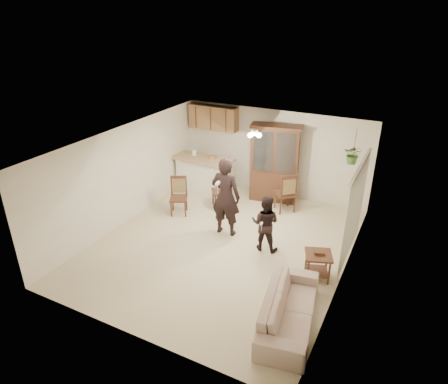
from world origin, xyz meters
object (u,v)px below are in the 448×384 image
at_px(china_hutch, 275,164).
at_px(chair_bar, 179,204).
at_px(adult, 226,200).
at_px(side_table, 317,266).
at_px(chair_hutch_left, 221,197).
at_px(chair_hutch_right, 285,200).
at_px(sofa, 289,306).
at_px(child, 265,223).

bearing_deg(china_hutch, chair_bar, -145.31).
height_order(adult, side_table, adult).
xyz_separation_m(china_hutch, chair_hutch_left, (-1.10, -1.14, -0.78)).
xyz_separation_m(chair_bar, chair_hutch_left, (0.83, 0.86, 0.01)).
bearing_deg(chair_hutch_right, china_hutch, -87.17).
height_order(chair_bar, chair_hutch_left, chair_hutch_left).
bearing_deg(sofa, chair_hutch_right, 10.40).
relative_size(sofa, china_hutch, 0.85).
relative_size(chair_hutch_left, chair_hutch_right, 0.96).
height_order(child, china_hutch, china_hutch).
xyz_separation_m(side_table, chair_hutch_right, (-1.60, 2.56, 0.02)).
distance_m(chair_hutch_left, chair_hutch_right, 1.74).
height_order(adult, chair_hutch_right, adult).
bearing_deg(chair_bar, side_table, -42.22).
relative_size(sofa, child, 1.39).
bearing_deg(chair_hutch_right, sofa, 67.52).
distance_m(china_hutch, chair_hutch_right, 1.07).
bearing_deg(chair_hutch_left, adult, -6.28).
bearing_deg(child, chair_hutch_left, -43.38).
height_order(child, side_table, child).
bearing_deg(child, sofa, 116.12).
height_order(sofa, side_table, sofa).
relative_size(sofa, chair_bar, 1.84).
bearing_deg(adult, china_hutch, -102.53).
bearing_deg(chair_bar, child, -39.03).
relative_size(adult, child, 1.33).
height_order(adult, child, adult).
xyz_separation_m(adult, chair_bar, (-1.57, 0.32, -0.61)).
bearing_deg(side_table, chair_hutch_right, 121.99).
height_order(sofa, child, child).
height_order(child, chair_bar, child).
relative_size(sofa, chair_hutch_right, 1.68).
distance_m(sofa, child, 2.41).
distance_m(china_hutch, side_table, 3.83).
bearing_deg(side_table, adult, 163.08).
bearing_deg(child, chair_bar, -17.75).
distance_m(chair_bar, chair_hutch_right, 2.87).
height_order(sofa, chair_bar, chair_bar).
distance_m(china_hutch, chair_bar, 2.89).
xyz_separation_m(china_hutch, chair_bar, (-1.93, -2.00, -0.80)).
height_order(side_table, chair_hutch_left, chair_hutch_left).
bearing_deg(side_table, china_hutch, 124.66).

